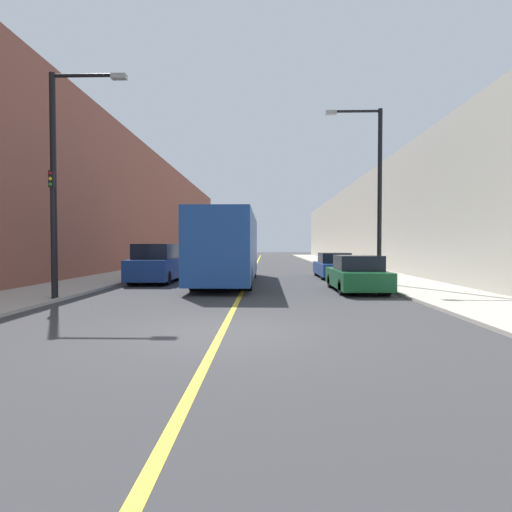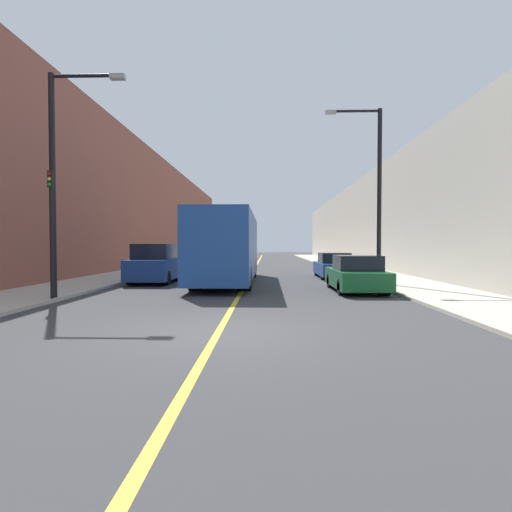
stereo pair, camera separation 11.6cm
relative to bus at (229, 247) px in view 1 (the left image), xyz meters
name	(u,v)px [view 1 (the left image)]	position (x,y,z in m)	size (l,w,h in m)	color
ground_plane	(222,332)	(0.91, -11.29, -1.79)	(200.00, 200.00, 0.00)	#38383A
sidewalk_left	(177,264)	(-6.74, 18.71, -1.74)	(3.47, 72.00, 0.11)	#B2AA9E
sidewalk_right	(335,264)	(8.55, 18.71, -1.74)	(3.47, 72.00, 0.11)	#B2AA9E
building_row_left	(139,210)	(-10.48, 18.71, 3.49)	(4.00, 72.00, 10.57)	brown
building_row_right	(375,223)	(12.29, 18.71, 2.17)	(4.00, 72.00, 7.93)	#B7B2A3
road_center_line	(256,265)	(0.91, 18.71, -1.79)	(0.16, 72.00, 0.01)	gold
bus	(229,247)	(0.00, 0.00, 0.00)	(2.58, 11.01, 3.35)	#1E4793
parked_suv_left	(157,265)	(-3.63, 0.10, -0.90)	(1.97, 4.74, 1.94)	navy
car_right_near	(357,275)	(5.56, -3.57, -1.13)	(1.90, 4.25, 1.47)	#145128
car_right_mid	(333,266)	(5.75, 3.17, -1.14)	(1.80, 4.58, 1.45)	navy
street_lamp_left	(60,170)	(-5.08, -6.50, 2.62)	(2.61, 0.24, 7.54)	black
street_lamp_right	(375,185)	(6.90, -1.22, 2.87)	(2.61, 0.24, 8.03)	black
traffic_light	(52,229)	(-5.20, -6.80, 0.61)	(0.16, 0.18, 4.23)	black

